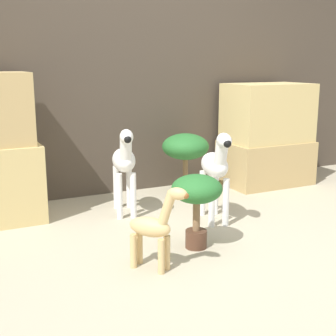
% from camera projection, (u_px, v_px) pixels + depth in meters
% --- Properties ---
extents(ground_plane, '(14.00, 14.00, 0.00)m').
position_uv_depth(ground_plane, '(230.00, 256.00, 2.85)').
color(ground_plane, '#B2A88E').
extents(wall_back, '(6.40, 0.08, 2.20)m').
position_uv_depth(wall_back, '(126.00, 69.00, 4.10)').
color(wall_back, '#473D33').
rests_on(wall_back, ground_plane).
extents(rock_pillar_right, '(0.82, 0.53, 0.96)m').
position_uv_depth(rock_pillar_right, '(267.00, 136.00, 4.47)').
color(rock_pillar_right, tan).
rests_on(rock_pillar_right, ground_plane).
extents(zebra_right, '(0.27, 0.52, 0.69)m').
position_uv_depth(zebra_right, '(216.00, 167.00, 3.37)').
color(zebra_right, white).
rests_on(zebra_right, ground_plane).
extents(zebra_left, '(0.27, 0.52, 0.69)m').
position_uv_depth(zebra_left, '(124.00, 162.00, 3.54)').
color(zebra_left, white).
rests_on(zebra_left, ground_plane).
extents(giraffe_figurine, '(0.29, 0.34, 0.50)m').
position_uv_depth(giraffe_figurine, '(154.00, 227.00, 2.61)').
color(giraffe_figurine, tan).
rests_on(giraffe_figurine, ground_plane).
extents(potted_palm_front, '(0.41, 0.41, 0.55)m').
position_uv_depth(potted_palm_front, '(185.00, 150.00, 4.08)').
color(potted_palm_front, '#513323').
rests_on(potted_palm_front, ground_plane).
extents(potted_palm_back, '(0.32, 0.32, 0.47)m').
position_uv_depth(potted_palm_back, '(197.00, 195.00, 2.91)').
color(potted_palm_back, '#513323').
rests_on(potted_palm_back, ground_plane).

